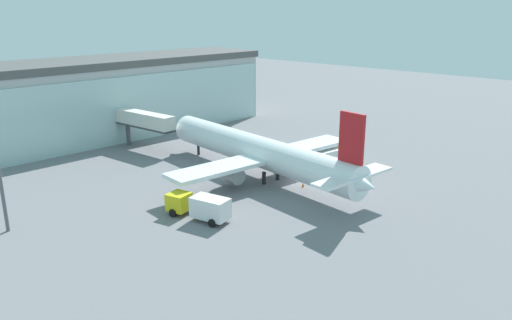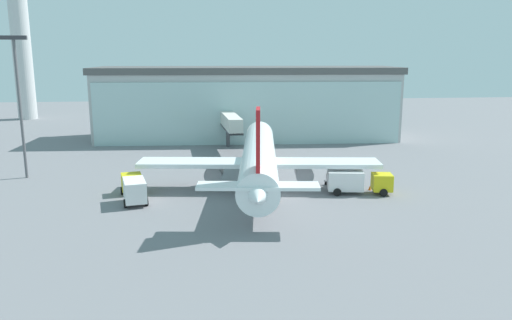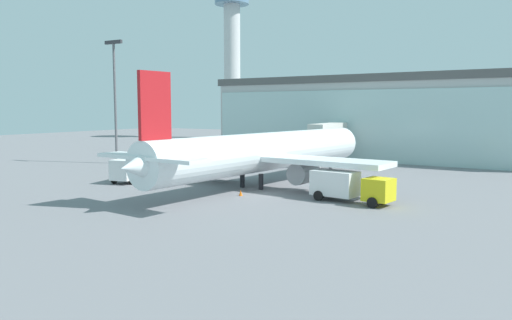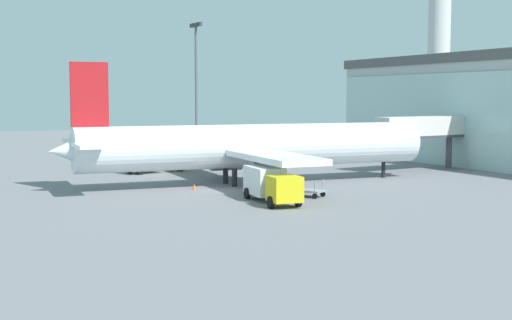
{
  "view_description": "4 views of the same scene",
  "coord_description": "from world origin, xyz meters",
  "px_view_note": "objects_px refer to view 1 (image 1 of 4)",
  "views": [
    {
      "loc": [
        -48.75,
        -37.25,
        21.71
      ],
      "look_at": [
        -2.21,
        5.23,
        2.43
      ],
      "focal_mm": 35.0,
      "sensor_mm": 36.0,
      "label": 1
    },
    {
      "loc": [
        -8.89,
        -53.47,
        15.87
      ],
      "look_at": [
        -2.13,
        6.44,
        2.95
      ],
      "focal_mm": 35.0,
      "sensor_mm": 36.0,
      "label": 2
    },
    {
      "loc": [
        23.54,
        -40.88,
        8.18
      ],
      "look_at": [
        -2.26,
        3.53,
        2.84
      ],
      "focal_mm": 35.0,
      "sensor_mm": 36.0,
      "label": 3
    },
    {
      "loc": [
        56.26,
        -27.47,
        8.19
      ],
      "look_at": [
        -2.17,
        5.31,
        2.24
      ],
      "focal_mm": 50.0,
      "sensor_mm": 36.0,
      "label": 4
    }
  ],
  "objects_px": {
    "catering_truck": "(200,206)",
    "fuel_truck": "(334,156)",
    "jet_bridge": "(144,121)",
    "baggage_cart": "(305,159)",
    "safety_cone_nose": "(303,185)",
    "safety_cone_wingtip": "(334,159)",
    "airplane": "(260,152)"
  },
  "relations": [
    {
      "from": "jet_bridge",
      "to": "airplane",
      "type": "bearing_deg",
      "value": -179.07
    },
    {
      "from": "fuel_truck",
      "to": "baggage_cart",
      "type": "distance_m",
      "value": 4.43
    },
    {
      "from": "catering_truck",
      "to": "safety_cone_wingtip",
      "type": "relative_size",
      "value": 13.81
    },
    {
      "from": "safety_cone_wingtip",
      "to": "catering_truck",
      "type": "bearing_deg",
      "value": -177.42
    },
    {
      "from": "jet_bridge",
      "to": "safety_cone_wingtip",
      "type": "xyz_separation_m",
      "value": [
        14.77,
        -25.87,
        -4.34
      ]
    },
    {
      "from": "fuel_truck",
      "to": "airplane",
      "type": "bearing_deg",
      "value": 167.64
    },
    {
      "from": "jet_bridge",
      "to": "airplane",
      "type": "xyz_separation_m",
      "value": [
        1.89,
        -22.86,
        -1.05
      ]
    },
    {
      "from": "airplane",
      "to": "safety_cone_nose",
      "type": "relative_size",
      "value": 68.25
    },
    {
      "from": "airplane",
      "to": "fuel_truck",
      "type": "distance_m",
      "value": 11.88
    },
    {
      "from": "catering_truck",
      "to": "safety_cone_nose",
      "type": "relative_size",
      "value": 13.81
    },
    {
      "from": "catering_truck",
      "to": "safety_cone_nose",
      "type": "xyz_separation_m",
      "value": [
        15.4,
        -2.11,
        -1.19
      ]
    },
    {
      "from": "catering_truck",
      "to": "fuel_truck",
      "type": "height_order",
      "value": "same"
    },
    {
      "from": "safety_cone_nose",
      "to": "safety_cone_wingtip",
      "type": "distance_m",
      "value": 12.29
    },
    {
      "from": "airplane",
      "to": "baggage_cart",
      "type": "bearing_deg",
      "value": -83.74
    },
    {
      "from": "fuel_truck",
      "to": "baggage_cart",
      "type": "height_order",
      "value": "fuel_truck"
    },
    {
      "from": "catering_truck",
      "to": "fuel_truck",
      "type": "distance_m",
      "value": 25.22
    },
    {
      "from": "airplane",
      "to": "safety_cone_wingtip",
      "type": "relative_size",
      "value": 68.25
    },
    {
      "from": "jet_bridge",
      "to": "catering_truck",
      "type": "distance_m",
      "value": 29.98
    },
    {
      "from": "fuel_truck",
      "to": "safety_cone_wingtip",
      "type": "relative_size",
      "value": 13.74
    },
    {
      "from": "fuel_truck",
      "to": "jet_bridge",
      "type": "bearing_deg",
      "value": 124.33
    },
    {
      "from": "safety_cone_wingtip",
      "to": "airplane",
      "type": "bearing_deg",
      "value": 166.86
    },
    {
      "from": "baggage_cart",
      "to": "safety_cone_nose",
      "type": "height_order",
      "value": "baggage_cart"
    },
    {
      "from": "jet_bridge",
      "to": "safety_cone_nose",
      "type": "distance_m",
      "value": 29.67
    },
    {
      "from": "jet_bridge",
      "to": "safety_cone_wingtip",
      "type": "bearing_deg",
      "value": -154.07
    },
    {
      "from": "fuel_truck",
      "to": "safety_cone_nose",
      "type": "relative_size",
      "value": 13.74
    },
    {
      "from": "airplane",
      "to": "catering_truck",
      "type": "relative_size",
      "value": 4.94
    },
    {
      "from": "baggage_cart",
      "to": "safety_cone_nose",
      "type": "xyz_separation_m",
      "value": [
        -8.62,
        -6.21,
        -0.23
      ]
    },
    {
      "from": "airplane",
      "to": "baggage_cart",
      "type": "height_order",
      "value": "airplane"
    },
    {
      "from": "airplane",
      "to": "fuel_truck",
      "type": "height_order",
      "value": "airplane"
    },
    {
      "from": "fuel_truck",
      "to": "safety_cone_wingtip",
      "type": "height_order",
      "value": "fuel_truck"
    },
    {
      "from": "jet_bridge",
      "to": "catering_truck",
      "type": "xyz_separation_m",
      "value": [
        -12.45,
        -27.09,
        -3.15
      ]
    },
    {
      "from": "safety_cone_wingtip",
      "to": "fuel_truck",
      "type": "bearing_deg",
      "value": -147.51
    }
  ]
}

